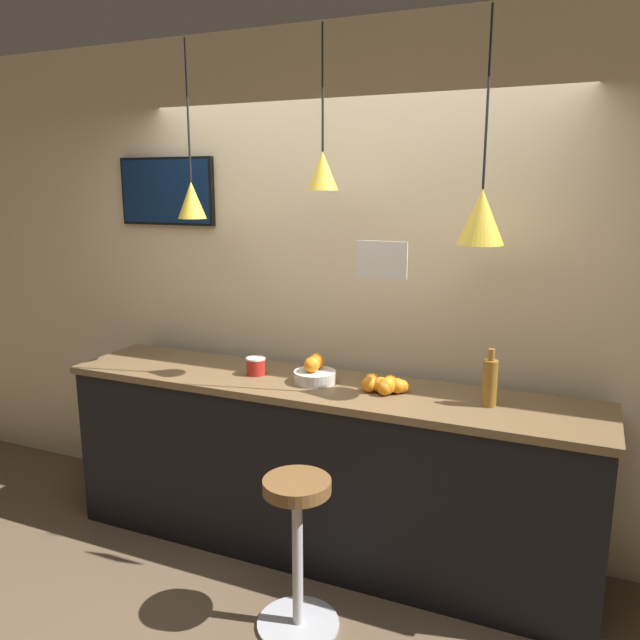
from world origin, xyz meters
name	(u,v)px	position (x,y,z in m)	size (l,w,h in m)	color
ground_plane	(276,606)	(0.00, 0.00, 0.00)	(14.00, 14.00, 0.00)	brown
back_wall	(348,287)	(0.00, 0.95, 1.45)	(8.00, 0.06, 2.90)	beige
service_counter	(320,468)	(0.00, 0.54, 0.50)	(2.95, 0.60, 0.99)	black
bar_stool	(297,536)	(0.16, -0.08, 0.47)	(0.39, 0.39, 0.74)	#B7B7BC
fruit_bowl	(314,372)	(-0.04, 0.55, 1.05)	(0.23, 0.23, 0.15)	beige
orange_pile	(385,385)	(0.36, 0.55, 1.03)	(0.24, 0.18, 0.09)	orange
juice_bottle	(490,382)	(0.88, 0.55, 1.11)	(0.07, 0.07, 0.28)	olive
spread_jar	(256,366)	(-0.40, 0.55, 1.04)	(0.11, 0.11, 0.10)	red
pendant_lamp_left	(192,199)	(-0.80, 0.57, 1.96)	(0.16, 0.16, 0.96)	black
pendant_lamp_middle	(323,170)	(0.00, 0.57, 2.11)	(0.16, 0.16, 0.80)	black
pendant_lamp_right	(481,216)	(0.80, 0.57, 1.89)	(0.22, 0.22, 1.04)	black
mounted_tv	(167,191)	(-1.21, 0.90, 1.99)	(0.68, 0.04, 0.42)	black
hanging_menu_board	(382,260)	(0.40, 0.32, 1.70)	(0.24, 0.01, 0.17)	white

